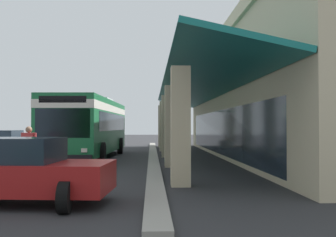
{
  "coord_description": "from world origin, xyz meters",
  "views": [
    {
      "loc": [
        19.51,
        3.66,
        1.73
      ],
      "look_at": [
        -0.63,
        4.51,
        2.12
      ],
      "focal_mm": 42.06,
      "sensor_mm": 36.0,
      "label": 1
    }
  ],
  "objects_px": {
    "pedestrian": "(29,147)",
    "potted_palm": "(172,139)",
    "parked_sedan_white": "(4,142)",
    "parked_sedan_red": "(8,170)",
    "transit_bus": "(90,124)"
  },
  "relations": [
    {
      "from": "transit_bus",
      "to": "parked_sedan_white",
      "type": "relative_size",
      "value": 2.55
    },
    {
      "from": "pedestrian",
      "to": "potted_palm",
      "type": "distance_m",
      "value": 17.72
    },
    {
      "from": "parked_sedan_red",
      "to": "pedestrian",
      "type": "height_order",
      "value": "pedestrian"
    },
    {
      "from": "parked_sedan_white",
      "to": "parked_sedan_red",
      "type": "distance_m",
      "value": 17.1
    },
    {
      "from": "transit_bus",
      "to": "parked_sedan_red",
      "type": "distance_m",
      "value": 12.81
    },
    {
      "from": "parked_sedan_white",
      "to": "potted_palm",
      "type": "xyz_separation_m",
      "value": [
        -6.16,
        10.79,
        -0.08
      ]
    },
    {
      "from": "transit_bus",
      "to": "parked_sedan_white",
      "type": "bearing_deg",
      "value": -119.2
    },
    {
      "from": "parked_sedan_white",
      "to": "transit_bus",
      "type": "bearing_deg",
      "value": 60.8
    },
    {
      "from": "parked_sedan_red",
      "to": "pedestrian",
      "type": "bearing_deg",
      "value": -167.16
    },
    {
      "from": "potted_palm",
      "to": "parked_sedan_white",
      "type": "bearing_deg",
      "value": -60.27
    },
    {
      "from": "pedestrian",
      "to": "transit_bus",
      "type": "bearing_deg",
      "value": 171.54
    },
    {
      "from": "transit_bus",
      "to": "pedestrian",
      "type": "relative_size",
      "value": 6.58
    },
    {
      "from": "pedestrian",
      "to": "potted_palm",
      "type": "bearing_deg",
      "value": 160.05
    },
    {
      "from": "pedestrian",
      "to": "potted_palm",
      "type": "xyz_separation_m",
      "value": [
        -16.65,
        6.04,
        -0.3
      ]
    },
    {
      "from": "transit_bus",
      "to": "potted_palm",
      "type": "relative_size",
      "value": 3.78
    }
  ]
}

